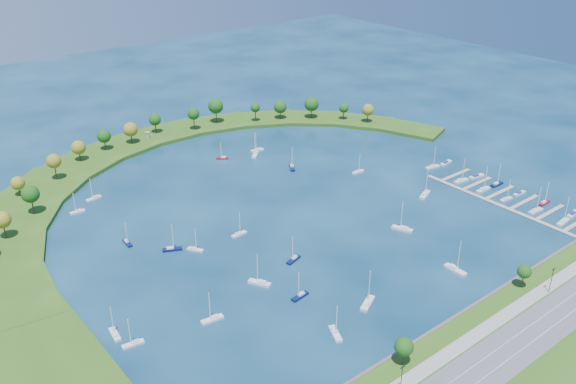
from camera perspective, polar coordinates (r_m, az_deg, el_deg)
ground at (r=288.82m, az=-0.15°, el=-1.33°), size 700.00×700.00×0.00m
south_shoreline at (r=221.68m, az=20.67°, el=-12.51°), size 420.00×43.10×11.60m
breakwater at (r=303.81m, az=-12.82°, el=-0.36°), size 286.74×247.64×2.00m
breakwater_trees at (r=346.57m, az=-10.64°, el=5.00°), size 239.24×92.38×15.41m
harbor_tower at (r=371.74m, az=-12.82°, el=5.14°), size 2.60×2.60×3.84m
dock_system at (r=311.87m, az=19.47°, el=-0.68°), size 24.28×82.00×1.60m
moored_boat_0 at (r=227.26m, az=1.11°, el=-9.50°), size 7.68×3.04×10.99m
moored_boat_1 at (r=249.86m, az=15.15°, el=-6.86°), size 3.07×9.63×14.00m
moored_boat_2 at (r=212.56m, az=-14.09°, el=-13.35°), size 7.46×3.07×10.65m
moored_boat_3 at (r=225.34m, az=7.34°, el=-10.07°), size 9.56×6.51×13.78m
moored_boat_4 at (r=234.17m, az=-2.62°, el=-8.31°), size 6.39×8.87×12.90m
moored_boat_5 at (r=217.89m, az=-15.68°, el=-12.45°), size 3.18×7.91×11.31m
moored_boat_6 at (r=258.71m, az=-10.65°, el=-5.13°), size 8.22×5.54×11.83m
moored_boat_7 at (r=247.67m, az=0.51°, el=-6.17°), size 7.80×4.21×11.04m
moored_boat_8 at (r=324.67m, az=6.48°, el=1.91°), size 7.16×2.20×10.44m
moored_boat_9 at (r=341.23m, az=-6.06°, el=3.17°), size 6.38×5.62×9.81m
moored_boat_10 at (r=350.37m, az=-2.86°, el=3.93°), size 8.02×3.32×11.44m
moored_boat_11 at (r=273.21m, az=10.50°, el=-3.30°), size 6.02×9.47×13.53m
moored_boat_12 at (r=217.97m, az=-6.98°, el=-11.49°), size 8.29×3.25×11.87m
moored_boat_13 at (r=298.78m, az=-18.85°, el=-1.68°), size 7.05×2.35×10.21m
moored_boat_14 at (r=327.62m, az=0.37°, el=2.33°), size 6.52×8.36×12.37m
moored_boat_15 at (r=265.63m, az=-4.54°, el=-3.84°), size 7.35×2.48×10.64m
moored_boat_16 at (r=309.04m, az=-17.45°, el=-0.50°), size 7.81×3.20×11.15m
moored_boat_17 at (r=211.10m, az=4.38°, el=-12.79°), size 5.51×8.52×12.20m
moored_boat_18 at (r=256.97m, az=-8.55°, el=-5.20°), size 5.40×6.91×10.23m
moored_boat_19 at (r=344.25m, az=-3.04°, el=3.51°), size 8.02×7.83×12.88m
moored_boat_20 at (r=305.42m, az=12.50°, el=-0.18°), size 9.83×6.08×14.01m
moored_boat_21 at (r=267.33m, az=-14.59°, el=-4.49°), size 2.40×6.97×10.06m
docked_boat_0 at (r=300.12m, az=24.03°, el=-2.48°), size 8.86×3.25×12.75m
docked_boat_1 at (r=309.22m, az=24.79°, el=-1.85°), size 9.26×3.49×1.84m
docked_boat_2 at (r=305.33m, az=21.86°, el=-1.57°), size 8.46×2.86×12.24m
docked_boat_3 at (r=314.64m, az=22.54°, el=-0.88°), size 7.64×2.31×11.16m
docked_boat_4 at (r=311.94m, az=19.47°, el=-0.57°), size 7.36×2.92×10.53m
docked_boat_5 at (r=320.19m, az=20.55°, el=-0.11°), size 7.63×2.44×1.54m
docked_boat_6 at (r=317.88m, az=17.55°, el=0.25°), size 8.79×2.58×12.87m
docked_boat_7 at (r=325.83m, az=18.68°, el=0.72°), size 8.09×2.34×11.86m
docked_boat_8 at (r=324.39m, az=15.66°, el=1.05°), size 8.88×3.54×12.70m
docked_boat_9 at (r=331.59m, az=16.98°, el=1.38°), size 9.38×3.79×1.86m
docked_boat_10 at (r=336.94m, az=13.17°, el=2.30°), size 8.48×3.56×12.08m
docked_boat_11 at (r=343.87m, az=14.35°, el=2.62°), size 8.91×3.65×1.76m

